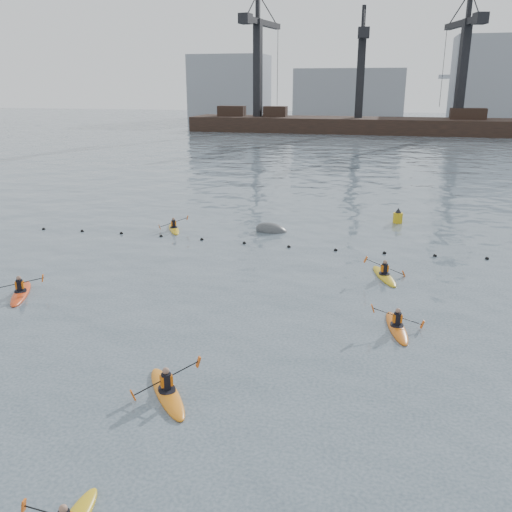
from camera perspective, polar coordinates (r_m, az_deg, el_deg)
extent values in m
plane|color=#374551|center=(16.09, -15.90, -21.71)|extent=(400.00, 400.00, 0.00)
sphere|color=black|center=(41.96, -21.45, 2.65)|extent=(0.24, 0.24, 0.24)
sphere|color=black|center=(40.47, -17.82, 2.51)|extent=(0.24, 0.24, 0.24)
sphere|color=black|center=(39.09, -13.99, 2.32)|extent=(0.24, 0.24, 0.24)
sphere|color=black|center=(37.79, -9.96, 2.06)|extent=(0.24, 0.24, 0.24)
sphere|color=black|center=(36.60, -5.72, 1.73)|extent=(0.24, 0.24, 0.24)
sphere|color=black|center=(35.59, -1.24, 1.35)|extent=(0.24, 0.24, 0.24)
sphere|color=black|center=(34.85, 3.48, 0.96)|extent=(0.24, 0.24, 0.24)
sphere|color=black|center=(34.45, 8.39, 0.61)|extent=(0.24, 0.24, 0.24)
sphere|color=black|center=(34.43, 13.37, 0.29)|extent=(0.24, 0.24, 0.24)
sphere|color=black|center=(34.73, 18.32, 0.01)|extent=(0.24, 0.24, 0.24)
sphere|color=black|center=(35.29, 23.15, -0.26)|extent=(0.24, 0.24, 0.24)
cube|color=black|center=(121.13, 10.63, 13.05)|extent=(72.00, 12.00, 4.50)
cube|color=black|center=(125.64, -2.57, 15.01)|extent=(6.00, 3.00, 2.20)
cube|color=black|center=(123.25, 2.06, 14.97)|extent=(5.00, 3.00, 2.20)
cube|color=black|center=(121.69, 21.41, 13.78)|extent=(7.00, 3.00, 2.20)
cube|color=black|center=(124.02, 0.19, 19.11)|extent=(1.85, 1.85, 20.00)
cube|color=black|center=(127.07, 0.72, 23.32)|extent=(4.31, 17.93, 1.20)
cube|color=black|center=(118.88, -1.12, 23.71)|extent=(2.62, 2.94, 2.00)
cube|color=black|center=(124.95, 0.20, 24.85)|extent=(0.93, 0.93, 5.00)
cube|color=black|center=(120.79, 10.93, 18.14)|extent=(1.73, 1.73, 17.00)
cube|color=black|center=(123.40, 11.12, 21.79)|extent=(2.50, 15.05, 1.20)
cube|color=black|center=(115.92, 11.26, 22.06)|extent=(2.42, 2.78, 2.00)
cube|color=black|center=(121.43, 11.26, 23.32)|extent=(0.87, 0.87, 5.00)
cube|color=black|center=(121.34, 20.90, 17.81)|extent=(1.96, 1.96, 19.00)
cube|color=black|center=(124.23, 20.92, 21.92)|extent=(5.56, 16.73, 1.20)
cube|color=black|center=(116.36, 22.56, 22.11)|extent=(2.80, 3.08, 2.00)
cube|color=black|center=(122.19, 21.56, 23.41)|extent=(0.98, 0.98, 5.00)
cube|color=gray|center=(167.27, -2.76, 17.32)|extent=(22.00, 14.00, 18.00)
cube|color=gray|center=(161.05, 9.81, 16.37)|extent=(30.00, 14.00, 14.00)
cube|color=gray|center=(163.06, 24.65, 16.51)|extent=(26.00, 14.00, 22.00)
cylinder|color=gray|center=(182.08, 21.87, 16.48)|extent=(1.60, 1.60, 20.00)
ellipsoid|color=orange|center=(19.14, -9.34, -14.05)|extent=(2.72, 3.29, 0.36)
cylinder|color=black|center=(19.07, -9.37, -13.68)|extent=(0.94, 0.94, 0.07)
cylinder|color=black|center=(18.91, -9.41, -12.87)|extent=(0.34, 0.34, 0.58)
cube|color=#D45F0B|center=(18.90, -9.42, -12.81)|extent=(0.47, 0.44, 0.38)
sphere|color=#8C6651|center=(18.71, -9.47, -11.84)|extent=(0.23, 0.23, 0.23)
cylinder|color=black|center=(18.85, -9.43, -12.58)|extent=(1.89, 1.44, 0.83)
cube|color=#D85914|center=(18.86, -12.83, -14.10)|extent=(0.23, 0.23, 0.38)
cube|color=#D85914|center=(18.92, -6.08, -11.02)|extent=(0.23, 0.23, 0.38)
sphere|color=#8C6651|center=(14.35, -19.64, -23.78)|extent=(0.20, 0.20, 0.20)
cube|color=#D85914|center=(14.81, -23.26, -23.00)|extent=(0.12, 0.14, 0.33)
ellipsoid|color=red|center=(29.50, -23.51, -3.66)|extent=(2.13, 3.47, 0.35)
cylinder|color=black|center=(29.45, -23.55, -3.40)|extent=(0.87, 0.87, 0.07)
cylinder|color=black|center=(29.35, -23.62, -2.84)|extent=(0.33, 0.33, 0.57)
cube|color=#D45F0B|center=(29.35, -23.63, -2.80)|extent=(0.46, 0.39, 0.37)
sphere|color=#8C6651|center=(29.23, -23.71, -2.14)|extent=(0.23, 0.23, 0.23)
cylinder|color=black|center=(29.32, -23.65, -2.64)|extent=(2.17, 1.05, 0.44)
cube|color=#D85914|center=(29.03, -21.54, -2.18)|extent=(0.17, 0.19, 0.38)
ellipsoid|color=gold|center=(30.28, 13.33, -2.09)|extent=(1.76, 3.46, 0.34)
cylinder|color=black|center=(30.24, 13.35, -1.84)|extent=(0.82, 0.82, 0.06)
cylinder|color=black|center=(30.14, 13.39, -1.30)|extent=(0.32, 0.32, 0.56)
cube|color=#D45F0B|center=(30.13, 13.40, -1.26)|extent=(0.44, 0.35, 0.36)
sphere|color=#8C6651|center=(30.02, 13.44, -0.62)|extent=(0.22, 0.22, 0.22)
cylinder|color=black|center=(30.11, 13.41, -1.11)|extent=(2.06, 0.74, 1.00)
cube|color=#D85914|center=(29.64, 11.47, -0.36)|extent=(0.24, 0.21, 0.35)
cube|color=#D85914|center=(30.61, 15.29, -1.83)|extent=(0.24, 0.21, 0.35)
ellipsoid|color=#C85E12|center=(24.19, 14.58, -7.33)|extent=(1.32, 3.44, 0.34)
cylinder|color=black|center=(24.14, 14.61, -7.04)|extent=(0.74, 0.74, 0.06)
cylinder|color=black|center=(24.02, 14.66, -6.40)|extent=(0.32, 0.32, 0.55)
cube|color=#D45F0B|center=(24.01, 14.67, -6.35)|extent=(0.42, 0.30, 0.36)
sphere|color=#8C6651|center=(23.87, 14.73, -5.59)|extent=(0.22, 0.22, 0.22)
cylinder|color=black|center=(23.98, 14.68, -6.17)|extent=(2.17, 0.47, 0.79)
cube|color=#D85914|center=(24.37, 17.11, -6.89)|extent=(0.19, 0.18, 0.36)
cube|color=#D85914|center=(23.63, 12.19, -5.41)|extent=(0.19, 0.18, 0.36)
ellipsoid|color=gold|center=(39.47, -8.64, 2.81)|extent=(2.08, 3.08, 0.32)
cylinder|color=black|center=(39.44, -8.65, 2.99)|extent=(0.81, 0.81, 0.06)
cylinder|color=black|center=(39.37, -8.67, 3.38)|extent=(0.30, 0.30, 0.51)
cube|color=#D45F0B|center=(39.37, -8.67, 3.41)|extent=(0.42, 0.36, 0.34)
sphere|color=#8C6651|center=(39.29, -8.69, 3.87)|extent=(0.21, 0.21, 0.21)
cylinder|color=black|center=(39.35, -8.68, 3.52)|extent=(1.86, 1.05, 0.63)
cube|color=#D85914|center=(39.32, -10.12, 3.02)|extent=(0.19, 0.19, 0.34)
cube|color=#D85914|center=(39.40, -7.23, 4.01)|extent=(0.19, 0.19, 0.34)
ellipsoid|color=#3D3F42|center=(38.60, 1.67, 2.61)|extent=(2.68, 1.66, 1.64)
cylinder|color=gold|center=(42.31, 14.69, 3.81)|extent=(0.71, 0.71, 0.92)
cone|color=black|center=(42.16, 14.76, 4.68)|extent=(0.45, 0.45, 0.36)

